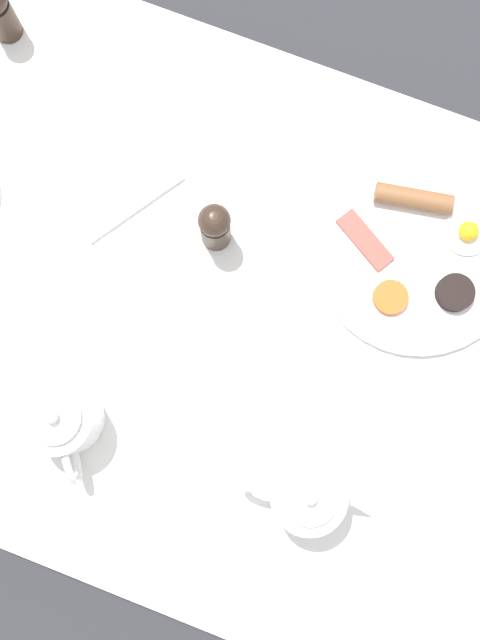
{
  "coord_description": "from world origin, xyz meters",
  "views": [
    {
      "loc": [
        -0.15,
        -0.06,
        1.86
      ],
      "look_at": [
        0.0,
        0.0,
        0.79
      ],
      "focal_mm": 42.0,
      "sensor_mm": 36.0,
      "label": 1
    }
  ],
  "objects_px": {
    "pepper_grinder": "(215,226)",
    "napkin_folded": "(111,174)",
    "breakfast_plate": "(418,251)",
    "teapot_near": "(305,495)",
    "fork_by_plate": "(469,526)",
    "teapot_far": "(62,419)"
  },
  "relations": [
    {
      "from": "teapot_near",
      "to": "pepper_grinder",
      "type": "bearing_deg",
      "value": 116.0
    },
    {
      "from": "teapot_near",
      "to": "napkin_folded",
      "type": "xyz_separation_m",
      "value": [
        0.34,
        0.43,
        -0.05
      ]
    },
    {
      "from": "pepper_grinder",
      "to": "napkin_folded",
      "type": "relative_size",
      "value": 0.5
    },
    {
      "from": "breakfast_plate",
      "to": "pepper_grinder",
      "type": "bearing_deg",
      "value": 106.35
    },
    {
      "from": "pepper_grinder",
      "to": "fork_by_plate",
      "type": "relative_size",
      "value": 0.61
    },
    {
      "from": "breakfast_plate",
      "to": "teapot_near",
      "type": "height_order",
      "value": "teapot_near"
    },
    {
      "from": "breakfast_plate",
      "to": "teapot_near",
      "type": "distance_m",
      "value": 0.39
    },
    {
      "from": "teapot_near",
      "to": "napkin_folded",
      "type": "height_order",
      "value": "teapot_near"
    },
    {
      "from": "pepper_grinder",
      "to": "teapot_far",
      "type": "bearing_deg",
      "value": 163.46
    },
    {
      "from": "fork_by_plate",
      "to": "teapot_near",
      "type": "bearing_deg",
      "value": 99.74
    },
    {
      "from": "breakfast_plate",
      "to": "napkin_folded",
      "type": "xyz_separation_m",
      "value": [
        -0.05,
        0.47,
        -0.0
      ]
    },
    {
      "from": "breakfast_plate",
      "to": "teapot_near",
      "type": "relative_size",
      "value": 1.65
    },
    {
      "from": "teapot_near",
      "to": "teapot_far",
      "type": "height_order",
      "value": "same"
    },
    {
      "from": "napkin_folded",
      "to": "fork_by_plate",
      "type": "bearing_deg",
      "value": -113.89
    },
    {
      "from": "fork_by_plate",
      "to": "teapot_far",
      "type": "bearing_deg",
      "value": 96.43
    },
    {
      "from": "teapot_near",
      "to": "fork_by_plate",
      "type": "xyz_separation_m",
      "value": [
        0.04,
        -0.24,
        -0.05
      ]
    },
    {
      "from": "pepper_grinder",
      "to": "napkin_folded",
      "type": "height_order",
      "value": "pepper_grinder"
    },
    {
      "from": "breakfast_plate",
      "to": "fork_by_plate",
      "type": "xyz_separation_m",
      "value": [
        -0.35,
        -0.2,
        -0.01
      ]
    },
    {
      "from": "breakfast_plate",
      "to": "pepper_grinder",
      "type": "xyz_separation_m",
      "value": [
        -0.08,
        0.29,
        0.05
      ]
    },
    {
      "from": "teapot_far",
      "to": "napkin_folded",
      "type": "xyz_separation_m",
      "value": [
        0.36,
        0.08,
        -0.05
      ]
    },
    {
      "from": "teapot_near",
      "to": "napkin_folded",
      "type": "relative_size",
      "value": 0.84
    },
    {
      "from": "napkin_folded",
      "to": "fork_by_plate",
      "type": "xyz_separation_m",
      "value": [
        -0.3,
        -0.67,
        -0.0
      ]
    }
  ]
}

